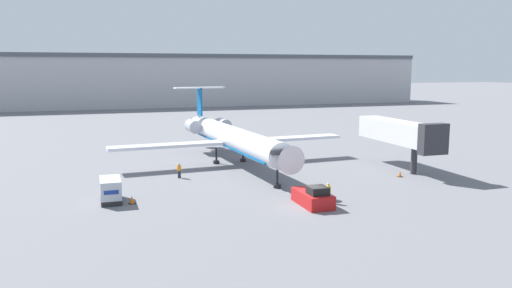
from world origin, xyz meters
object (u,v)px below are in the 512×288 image
at_px(traffic_cone_right, 400,174).
at_px(jet_bridge, 400,133).
at_px(luggage_cart, 111,190).
at_px(worker_by_wing, 179,170).
at_px(airplane_main, 232,137).
at_px(pushback_tug, 313,197).
at_px(traffic_cone_left, 132,200).
at_px(worker_near_tug, 328,192).

height_order(traffic_cone_right, jet_bridge, jet_bridge).
bearing_deg(luggage_cart, worker_by_wing, 46.07).
relative_size(airplane_main, worker_by_wing, 19.81).
relative_size(pushback_tug, jet_bridge, 0.33).
height_order(traffic_cone_left, jet_bridge, jet_bridge).
xyz_separation_m(pushback_tug, worker_near_tug, (1.64, 0.26, 0.25)).
height_order(worker_near_tug, traffic_cone_left, worker_near_tug).
height_order(airplane_main, worker_by_wing, airplane_main).
distance_m(airplane_main, traffic_cone_right, 21.02).
bearing_deg(traffic_cone_right, worker_near_tug, -149.83).
bearing_deg(pushback_tug, traffic_cone_right, 28.07).
distance_m(airplane_main, jet_bridge, 20.69).
bearing_deg(traffic_cone_left, luggage_cart, 143.52).
height_order(traffic_cone_left, traffic_cone_right, traffic_cone_left).
relative_size(luggage_cart, worker_by_wing, 2.21).
bearing_deg(jet_bridge, pushback_tug, -145.69).
height_order(worker_near_tug, worker_by_wing, worker_near_tug).
bearing_deg(worker_by_wing, worker_near_tug, -52.82).
bearing_deg(worker_near_tug, pushback_tug, -170.80).
bearing_deg(luggage_cart, pushback_tug, -22.11).
bearing_deg(worker_near_tug, airplane_main, 98.99).
relative_size(traffic_cone_left, jet_bridge, 0.05).
distance_m(worker_near_tug, traffic_cone_left, 17.77).
distance_m(airplane_main, worker_near_tug, 21.13).
distance_m(luggage_cart, traffic_cone_left, 2.33).
height_order(airplane_main, traffic_cone_right, airplane_main).
distance_m(worker_near_tug, worker_by_wing, 18.32).
bearing_deg(worker_near_tug, traffic_cone_right, 30.17).
height_order(airplane_main, pushback_tug, airplane_main).
xyz_separation_m(luggage_cart, traffic_cone_left, (1.78, -1.32, -0.74)).
height_order(worker_by_wing, traffic_cone_right, worker_by_wing).
bearing_deg(airplane_main, worker_near_tug, -81.01).
height_order(worker_by_wing, jet_bridge, jet_bridge).
relative_size(luggage_cart, jet_bridge, 0.26).
distance_m(pushback_tug, worker_by_wing, 17.61).
relative_size(airplane_main, traffic_cone_right, 49.64).
relative_size(worker_by_wing, traffic_cone_left, 2.37).
bearing_deg(airplane_main, worker_by_wing, -141.80).
bearing_deg(airplane_main, traffic_cone_left, -131.60).
relative_size(traffic_cone_left, traffic_cone_right, 1.06).
bearing_deg(worker_near_tug, worker_by_wing, 127.18).
bearing_deg(worker_by_wing, traffic_cone_left, -122.36).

